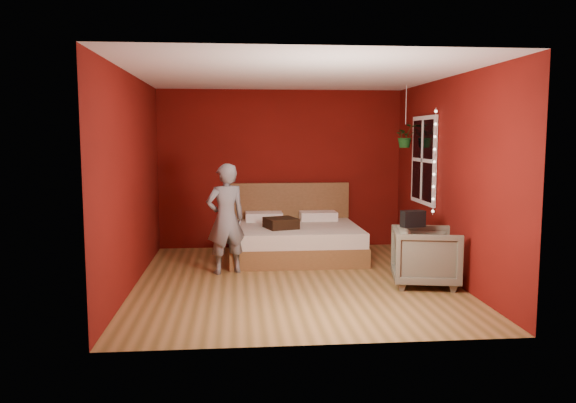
# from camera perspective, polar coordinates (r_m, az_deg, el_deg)

# --- Properties ---
(floor) EXTENTS (4.50, 4.50, 0.00)m
(floor) POSITION_cam_1_polar(r_m,az_deg,el_deg) (7.28, 0.66, -8.03)
(floor) COLOR olive
(floor) RESTS_ON ground
(room_walls) EXTENTS (4.04, 4.54, 2.62)m
(room_walls) POSITION_cam_1_polar(r_m,az_deg,el_deg) (7.04, 0.68, 5.31)
(room_walls) COLOR #630E0A
(room_walls) RESTS_ON ground
(window) EXTENTS (0.05, 0.97, 1.27)m
(window) POSITION_cam_1_polar(r_m,az_deg,el_deg) (8.36, 13.59, 4.11)
(window) COLOR white
(window) RESTS_ON room_walls
(fairy_lights) EXTENTS (0.04, 0.04, 1.45)m
(fairy_lights) POSITION_cam_1_polar(r_m,az_deg,el_deg) (7.85, 14.65, 3.92)
(fairy_lights) COLOR silver
(fairy_lights) RESTS_ON room_walls
(bed) EXTENTS (1.96, 1.67, 1.08)m
(bed) POSITION_cam_1_polar(r_m,az_deg,el_deg) (8.65, 0.63, -3.77)
(bed) COLOR brown
(bed) RESTS_ON ground
(person) EXTENTS (0.63, 0.52, 1.48)m
(person) POSITION_cam_1_polar(r_m,az_deg,el_deg) (7.57, -6.34, -1.76)
(person) COLOR slate
(person) RESTS_ON ground
(armchair) EXTENTS (0.93, 0.91, 0.72)m
(armchair) POSITION_cam_1_polar(r_m,az_deg,el_deg) (7.19, 13.83, -5.44)
(armchair) COLOR #6C6B55
(armchair) RESTS_ON ground
(handbag) EXTENTS (0.31, 0.19, 0.20)m
(handbag) POSITION_cam_1_polar(r_m,az_deg,el_deg) (7.13, 12.57, -1.72)
(handbag) COLOR black
(handbag) RESTS_ON armchair
(throw_pillow) EXTENTS (0.54, 0.54, 0.15)m
(throw_pillow) POSITION_cam_1_polar(r_m,az_deg,el_deg) (8.30, -0.72, -2.21)
(throw_pillow) COLOR black
(throw_pillow) RESTS_ON bed
(hanging_plant) EXTENTS (0.35, 0.31, 0.93)m
(hanging_plant) POSITION_cam_1_polar(r_m,az_deg,el_deg) (8.66, 11.83, 6.53)
(hanging_plant) COLOR silver
(hanging_plant) RESTS_ON room_walls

